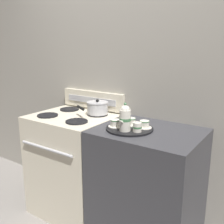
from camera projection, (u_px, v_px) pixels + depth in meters
name	position (u px, v px, depth m)	size (l,w,h in m)	color
ground_plane	(109.00, 223.00, 2.34)	(6.00, 6.00, 0.00)	gray
wall_back	(130.00, 96.00, 2.34)	(6.00, 0.05, 2.20)	#9E998E
stove	(75.00, 164.00, 2.44)	(0.71, 0.65, 0.95)	beige
control_panel	(93.00, 100.00, 2.53)	(0.70, 0.05, 0.17)	beige
side_counter	(147.00, 188.00, 2.03)	(0.77, 0.62, 0.93)	#38383D
saucepan	(97.00, 108.00, 2.32)	(0.23, 0.27, 0.13)	#B7B7BC
serving_tray	(129.00, 129.00, 1.93)	(0.35, 0.35, 0.01)	black
teapot	(125.00, 118.00, 1.84)	(0.08, 0.13, 0.20)	white
teacup_left	(131.00, 122.00, 1.99)	(0.11, 0.11, 0.05)	white
teacup_right	(144.00, 124.00, 1.92)	(0.11, 0.11, 0.05)	white
teacup_front	(115.00, 123.00, 1.94)	(0.11, 0.11, 0.05)	white
creamer_jug	(137.00, 127.00, 1.83)	(0.06, 0.06, 0.07)	white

